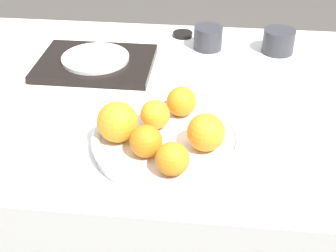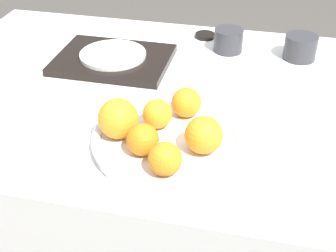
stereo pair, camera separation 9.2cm
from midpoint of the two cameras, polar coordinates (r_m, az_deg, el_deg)
table at (r=1.35m, az=2.28°, el=-9.90°), size 1.53×0.84×0.74m
fruit_platter at (r=0.94m, az=-2.80°, el=-1.80°), size 0.31×0.31×0.03m
orange_0 at (r=0.89m, az=1.52°, el=-0.88°), size 0.07×0.07×0.07m
orange_1 at (r=0.95m, az=-4.35°, el=1.30°), size 0.06×0.06×0.06m
orange_2 at (r=0.88m, az=-5.70°, el=-1.98°), size 0.06×0.06×0.06m
orange_3 at (r=0.92m, az=-9.04°, el=0.39°), size 0.08×0.08×0.08m
orange_4 at (r=0.99m, az=-1.01°, el=2.93°), size 0.06×0.06×0.06m
orange_5 at (r=0.83m, az=-2.63°, el=-4.15°), size 0.06×0.06×0.06m
serving_tray at (r=1.27m, az=-10.87°, el=7.47°), size 0.30×0.23×0.02m
side_plate at (r=1.26m, az=-10.94°, el=8.08°), size 0.18×0.18×0.01m
cup_0 at (r=1.34m, az=11.41°, el=10.06°), size 0.09×0.09×0.07m
cup_1 at (r=1.34m, az=2.93°, el=10.64°), size 0.08×0.08×0.06m
napkin at (r=1.04m, az=-17.47°, el=-0.41°), size 0.10×0.13×0.01m
soy_dish at (r=1.43m, az=-0.07°, el=11.07°), size 0.06×0.06×0.01m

